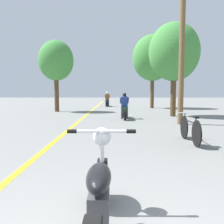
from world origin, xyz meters
TOP-DOWN VIEW (x-y plane):
  - lane_stripe_center at (-1.70, 12.59)m, footprint 0.14×48.00m
  - utility_pole at (2.95, 8.84)m, footprint 1.10×0.24m
  - roadside_tree_right_near at (3.49, 12.32)m, footprint 2.94×2.64m
  - roadside_tree_right_far at (3.40, 19.41)m, footprint 3.50×3.15m
  - roadside_tree_left at (-4.16, 15.62)m, footprint 2.52×2.26m
  - motorcycle_foreground at (-0.14, 0.65)m, footprint 0.81×2.01m
  - motorcycle_rider_lead at (0.57, 10.97)m, footprint 0.50×2.09m
  - motorcycle_rider_far at (-0.65, 21.96)m, footprint 0.50×2.02m
  - bicycle_parked at (2.16, 5.01)m, footprint 0.44×1.79m

SIDE VIEW (x-z plane):
  - lane_stripe_center at x=-1.70m, z-range 0.00..0.01m
  - bicycle_parked at x=2.16m, z-range -0.03..0.78m
  - motorcycle_foreground at x=-0.14m, z-range -0.07..0.93m
  - motorcycle_rider_lead at x=0.57m, z-range -0.17..1.21m
  - motorcycle_rider_far at x=-0.65m, z-range -0.18..1.29m
  - utility_pole at x=2.95m, z-range 0.09..7.13m
  - roadside_tree_left at x=-4.16m, z-range 1.08..6.22m
  - roadside_tree_right_near at x=3.49m, z-range 1.00..6.44m
  - roadside_tree_right_far at x=3.40m, z-range 1.18..7.60m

